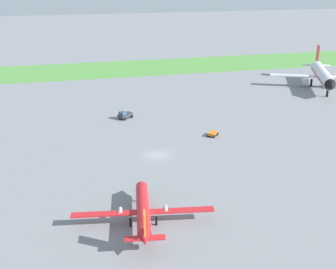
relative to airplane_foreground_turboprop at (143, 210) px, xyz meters
name	(u,v)px	position (x,y,z in m)	size (l,w,h in m)	color
ground_plane	(157,155)	(7.25, 23.34, -2.25)	(600.00, 600.00, 0.00)	gray
grass_taxiway_strip	(111,69)	(7.25, 104.23, -2.21)	(360.00, 28.00, 0.08)	#549342
airplane_foreground_turboprop	(143,210)	(0.00, 0.00, 0.00)	(20.45, 17.57, 6.15)	red
airplane_parked_jet_far	(322,75)	(68.30, 62.04, 1.78)	(29.96, 29.79, 11.20)	silver
pushback_tug_near_gate	(125,115)	(4.28, 47.08, -1.34)	(3.97, 3.59, 1.95)	#2D333D
baggage_cart_midfield	(213,134)	(21.39, 30.62, -1.68)	(2.91, 2.93, 0.90)	orange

